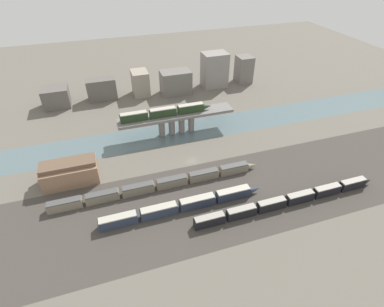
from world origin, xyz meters
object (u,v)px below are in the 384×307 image
at_px(train_yard_far, 159,185).
at_px(warehouse_building, 70,172).
at_px(train_on_bridge, 166,112).
at_px(train_yard_near, 289,200).
at_px(train_yard_mid, 183,206).

distance_m(train_yard_far, warehouse_building, 34.84).
relative_size(train_on_bridge, warehouse_building, 2.09).
distance_m(train_yard_near, train_yard_far, 47.26).
relative_size(train_yard_mid, train_yard_far, 0.73).
relative_size(train_yard_near, train_yard_far, 0.89).
bearing_deg(warehouse_building, train_on_bridge, 25.66).
bearing_deg(warehouse_building, train_yard_mid, -37.38).
height_order(train_on_bridge, train_yard_far, train_on_bridge).
relative_size(train_yard_mid, warehouse_building, 2.83).
bearing_deg(warehouse_building, train_yard_near, -26.95).
bearing_deg(train_on_bridge, train_yard_mid, -97.86).
bearing_deg(train_yard_near, train_yard_far, 151.89).
relative_size(train_on_bridge, train_yard_far, 0.54).
xyz_separation_m(train_yard_mid, train_yard_far, (-5.37, 13.20, -0.15)).
height_order(train_on_bridge, train_yard_mid, train_on_bridge).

